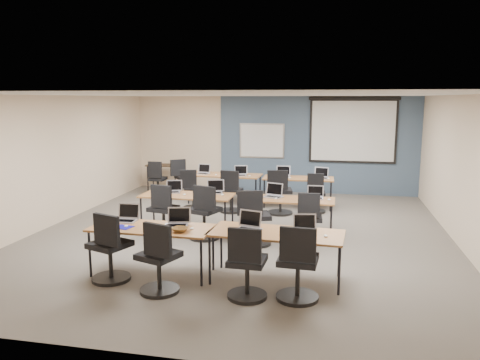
% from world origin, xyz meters
% --- Properties ---
extents(floor, '(8.00, 9.00, 0.02)m').
position_xyz_m(floor, '(0.00, 0.00, 0.00)').
color(floor, '#6B6354').
rests_on(floor, ground).
extents(ceiling, '(8.00, 9.00, 0.02)m').
position_xyz_m(ceiling, '(0.00, 0.00, 2.70)').
color(ceiling, white).
rests_on(ceiling, ground).
extents(wall_back, '(8.00, 0.04, 2.70)m').
position_xyz_m(wall_back, '(0.00, 4.50, 1.35)').
color(wall_back, beige).
rests_on(wall_back, ground).
extents(wall_front, '(8.00, 0.04, 2.70)m').
position_xyz_m(wall_front, '(0.00, -4.50, 1.35)').
color(wall_front, beige).
rests_on(wall_front, ground).
extents(wall_left, '(0.04, 9.00, 2.70)m').
position_xyz_m(wall_left, '(-4.00, 0.00, 1.35)').
color(wall_left, beige).
rests_on(wall_left, ground).
extents(wall_right, '(0.04, 9.00, 2.70)m').
position_xyz_m(wall_right, '(4.00, 0.00, 1.35)').
color(wall_right, beige).
rests_on(wall_right, ground).
extents(blue_accent_panel, '(5.50, 0.04, 2.70)m').
position_xyz_m(blue_accent_panel, '(1.25, 4.47, 1.35)').
color(blue_accent_panel, '#3D5977').
rests_on(blue_accent_panel, wall_back).
extents(whiteboard, '(1.28, 0.03, 0.98)m').
position_xyz_m(whiteboard, '(-0.30, 4.43, 1.45)').
color(whiteboard, '#B1B1B1').
rests_on(whiteboard, wall_back).
extents(projector_screen, '(2.40, 0.10, 1.82)m').
position_xyz_m(projector_screen, '(2.20, 4.41, 1.89)').
color(projector_screen, black).
rests_on(projector_screen, wall_back).
extents(training_table_front_left, '(1.84, 0.77, 0.73)m').
position_xyz_m(training_table_front_left, '(-0.88, -2.30, 0.69)').
color(training_table_front_left, brown).
rests_on(training_table_front_left, floor).
extents(training_table_front_right, '(1.92, 0.80, 0.73)m').
position_xyz_m(training_table_front_right, '(0.98, -2.20, 0.69)').
color(training_table_front_right, '#9A693E').
rests_on(training_table_front_right, floor).
extents(training_table_mid_left, '(1.84, 0.77, 0.73)m').
position_xyz_m(training_table_mid_left, '(-1.11, 0.09, 0.69)').
color(training_table_mid_left, olive).
rests_on(training_table_mid_left, floor).
extents(training_table_mid_right, '(1.66, 0.69, 0.73)m').
position_xyz_m(training_table_mid_right, '(0.97, 0.12, 0.68)').
color(training_table_mid_right, '#A06039').
rests_on(training_table_mid_right, floor).
extents(training_table_back_left, '(1.85, 0.77, 0.73)m').
position_xyz_m(training_table_back_left, '(-0.98, 2.72, 0.69)').
color(training_table_back_left, '#AA5F2D').
rests_on(training_table_back_left, floor).
extents(training_table_back_right, '(1.70, 0.71, 0.73)m').
position_xyz_m(training_table_back_right, '(0.90, 2.60, 0.68)').
color(training_table_back_right, olive).
rests_on(training_table_back_right, floor).
extents(laptop_0, '(0.35, 0.30, 0.26)m').
position_xyz_m(laptop_0, '(-1.41, -2.05, 0.79)').
color(laptop_0, '#B3B3BD').
rests_on(laptop_0, training_table_front_left).
extents(mouse_0, '(0.07, 0.10, 0.03)m').
position_xyz_m(mouse_0, '(-1.26, -2.38, 0.74)').
color(mouse_0, white).
rests_on(mouse_0, training_table_front_left).
extents(task_chair_0, '(0.59, 0.57, 1.04)m').
position_xyz_m(task_chair_0, '(-1.37, -2.73, 0.43)').
color(task_chair_0, black).
rests_on(task_chair_0, floor).
extents(laptop_1, '(0.35, 0.30, 0.26)m').
position_xyz_m(laptop_1, '(-0.53, -2.15, 0.80)').
color(laptop_1, '#AEAEAF').
rests_on(laptop_1, training_table_front_left).
extents(mouse_1, '(0.08, 0.10, 0.03)m').
position_xyz_m(mouse_1, '(-0.26, -2.31, 0.74)').
color(mouse_1, white).
rests_on(mouse_1, training_table_front_left).
extents(task_chair_1, '(0.57, 0.55, 1.02)m').
position_xyz_m(task_chair_1, '(-0.51, -2.99, 0.42)').
color(task_chair_1, black).
rests_on(task_chair_1, floor).
extents(laptop_2, '(0.36, 0.30, 0.27)m').
position_xyz_m(laptop_2, '(0.57, -2.14, 0.80)').
color(laptop_2, silver).
rests_on(laptop_2, training_table_front_right).
extents(mouse_2, '(0.10, 0.12, 0.04)m').
position_xyz_m(mouse_2, '(0.73, -2.29, 0.74)').
color(mouse_2, white).
rests_on(mouse_2, training_table_front_right).
extents(task_chair_2, '(0.54, 0.54, 1.01)m').
position_xyz_m(task_chair_2, '(0.69, -2.93, 0.42)').
color(task_chair_2, black).
rests_on(task_chair_2, floor).
extents(laptop_3, '(0.33, 0.28, 0.25)m').
position_xyz_m(laptop_3, '(1.37, -2.13, 0.79)').
color(laptop_3, '#A2A3AA').
rests_on(laptop_3, training_table_front_right).
extents(mouse_3, '(0.07, 0.10, 0.03)m').
position_xyz_m(mouse_3, '(1.68, -2.28, 0.74)').
color(mouse_3, white).
rests_on(mouse_3, training_table_front_right).
extents(task_chair_3, '(0.57, 0.57, 1.04)m').
position_xyz_m(task_chair_3, '(1.35, -2.84, 0.43)').
color(task_chair_3, black).
rests_on(task_chair_3, floor).
extents(laptop_4, '(0.32, 0.27, 0.24)m').
position_xyz_m(laptop_4, '(-1.47, 0.25, 0.79)').
color(laptop_4, '#AFAFB5').
rests_on(laptop_4, training_table_mid_left).
extents(mouse_4, '(0.06, 0.09, 0.03)m').
position_xyz_m(mouse_4, '(-1.15, 0.05, 0.74)').
color(mouse_4, white).
rests_on(mouse_4, training_table_mid_left).
extents(task_chair_4, '(0.54, 0.54, 1.02)m').
position_xyz_m(task_chair_4, '(-1.47, -0.34, 0.42)').
color(task_chair_4, black).
rests_on(task_chair_4, floor).
extents(laptop_5, '(0.35, 0.29, 0.26)m').
position_xyz_m(laptop_5, '(-0.62, 0.37, 0.79)').
color(laptop_5, silver).
rests_on(laptop_5, training_table_mid_left).
extents(mouse_5, '(0.08, 0.11, 0.03)m').
position_xyz_m(mouse_5, '(-0.40, 0.17, 0.74)').
color(mouse_5, white).
rests_on(mouse_5, training_table_mid_left).
extents(task_chair_5, '(0.60, 0.58, 1.05)m').
position_xyz_m(task_chair_5, '(-0.61, -0.45, 0.44)').
color(task_chair_5, black).
rests_on(task_chair_5, floor).
extents(laptop_6, '(0.35, 0.30, 0.26)m').
position_xyz_m(laptop_6, '(0.62, 0.23, 0.79)').
color(laptop_6, '#B7B7B7').
rests_on(laptop_6, training_table_mid_right).
extents(mouse_6, '(0.08, 0.10, 0.03)m').
position_xyz_m(mouse_6, '(0.69, 0.05, 0.74)').
color(mouse_6, white).
rests_on(mouse_6, training_table_mid_right).
extents(task_chair_6, '(0.58, 0.56, 1.04)m').
position_xyz_m(task_chair_6, '(0.38, -0.62, 0.43)').
color(task_chair_6, black).
rests_on(task_chair_6, floor).
extents(laptop_7, '(0.31, 0.27, 0.24)m').
position_xyz_m(laptop_7, '(1.41, 0.26, 0.79)').
color(laptop_7, silver).
rests_on(laptop_7, training_table_mid_right).
extents(mouse_7, '(0.09, 0.12, 0.04)m').
position_xyz_m(mouse_7, '(1.68, 0.13, 0.74)').
color(mouse_7, white).
rests_on(mouse_7, training_table_mid_right).
extents(task_chair_7, '(0.49, 0.49, 0.97)m').
position_xyz_m(task_chair_7, '(1.35, -0.31, 0.40)').
color(task_chair_7, black).
rests_on(task_chair_7, floor).
extents(laptop_8, '(0.32, 0.27, 0.25)m').
position_xyz_m(laptop_8, '(-1.54, 2.71, 0.79)').
color(laptop_8, silver).
rests_on(laptop_8, training_table_back_left).
extents(mouse_8, '(0.08, 0.10, 0.03)m').
position_xyz_m(mouse_8, '(-1.17, 2.56, 0.74)').
color(mouse_8, white).
rests_on(mouse_8, training_table_back_left).
extents(task_chair_8, '(0.50, 0.49, 0.97)m').
position_xyz_m(task_chair_8, '(-1.58, 1.86, 0.40)').
color(task_chair_8, black).
rests_on(task_chair_8, floor).
extents(laptop_9, '(0.32, 0.28, 0.25)m').
position_xyz_m(laptop_9, '(-0.55, 2.63, 0.79)').
color(laptop_9, '#A4A3AC').
rests_on(laptop_9, training_table_back_left).
extents(mouse_9, '(0.08, 0.10, 0.03)m').
position_xyz_m(mouse_9, '(-0.31, 2.58, 0.74)').
color(mouse_9, white).
rests_on(mouse_9, training_table_back_left).
extents(task_chair_9, '(0.53, 0.53, 1.01)m').
position_xyz_m(task_chair_9, '(-0.60, 1.73, 0.42)').
color(task_chair_9, black).
rests_on(task_chair_9, floor).
extents(laptop_10, '(0.34, 0.29, 0.26)m').
position_xyz_m(laptop_10, '(0.51, 2.69, 0.79)').
color(laptop_10, silver).
rests_on(laptop_10, training_table_back_right).
extents(mouse_10, '(0.08, 0.11, 0.03)m').
position_xyz_m(mouse_10, '(0.70, 2.46, 0.74)').
color(mouse_10, white).
rests_on(mouse_10, training_table_back_right).
extents(task_chair_10, '(0.58, 0.58, 1.05)m').
position_xyz_m(task_chair_10, '(0.55, 1.77, 0.44)').
color(task_chair_10, black).
rests_on(task_chair_10, floor).
extents(laptop_11, '(0.34, 0.29, 0.26)m').
position_xyz_m(laptop_11, '(1.45, 2.64, 0.79)').
color(laptop_11, '#AFAFB8').
rests_on(laptop_11, training_table_back_right).
extents(mouse_11, '(0.08, 0.12, 0.04)m').
position_xyz_m(mouse_11, '(1.62, 2.54, 0.74)').
color(mouse_11, white).
rests_on(mouse_11, training_table_back_right).
extents(task_chair_11, '(0.46, 0.46, 0.95)m').
position_xyz_m(task_chair_11, '(1.35, 2.08, 0.39)').
color(task_chair_11, black).
rests_on(task_chair_11, floor).
extents(blue_mousepad, '(0.30, 0.27, 0.01)m').
position_xyz_m(blue_mousepad, '(-1.29, -2.41, 0.73)').
color(blue_mousepad, '#0F0D8D').
rests_on(blue_mousepad, training_table_front_left).
extents(snack_bowl, '(0.28, 0.28, 0.06)m').
position_xyz_m(snack_bowl, '(-0.39, -2.45, 0.76)').
color(snack_bowl, brown).
rests_on(snack_bowl, training_table_front_left).
extents(snack_plate, '(0.24, 0.24, 0.01)m').
position_xyz_m(snack_plate, '(0.50, -2.28, 0.74)').
color(snack_plate, white).
rests_on(snack_plate, training_table_front_right).
extents(coffee_cup, '(0.06, 0.06, 0.05)m').
position_xyz_m(coffee_cup, '(0.50, -2.37, 0.77)').
color(coffee_cup, white).
rests_on(coffee_cup, snack_plate).
extents(utility_table, '(0.95, 0.53, 0.75)m').
position_xyz_m(utility_table, '(-3.10, 3.99, 0.66)').
color(utility_table, '#302312').
rests_on(utility_table, floor).
extents(spare_chair_a, '(0.61, 0.53, 1.01)m').
position_xyz_m(spare_chair_a, '(-2.30, 3.37, 0.42)').
color(spare_chair_a, black).
rests_on(spare_chair_a, floor).
extents(spare_chair_b, '(0.47, 0.47, 0.96)m').
position_xyz_m(spare_chair_b, '(-3.00, 3.21, 0.39)').
color(spare_chair_b, black).
rests_on(spare_chair_b, floor).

